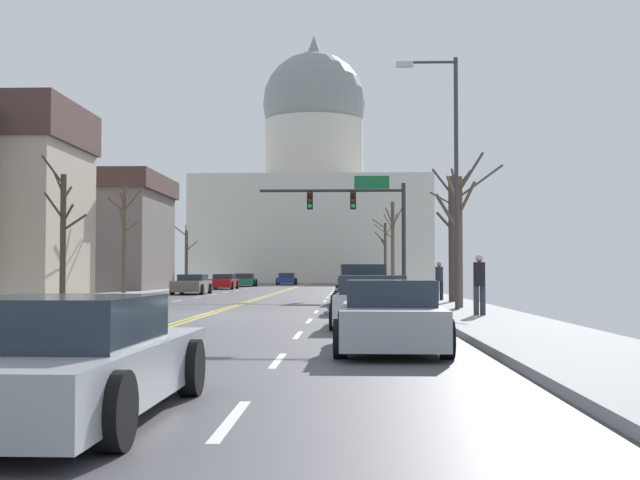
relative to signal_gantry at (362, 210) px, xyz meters
The scene contains 25 objects.
ground 19.30m from the signal_gantry, 106.57° to the right, with size 20.00×180.00×0.20m.
signal_gantry is the anchor object (origin of this frame).
street_lamp_right 17.43m from the signal_gantry, 81.36° to the right, with size 2.05×0.24×8.39m.
capitol_building 66.28m from the signal_gantry, 94.64° to the left, with size 29.76×23.66×33.23m.
sedan_near_00 5.40m from the signal_gantry, 94.56° to the right, with size 2.08×4.40×1.16m.
pickup_truck_near_01 10.30m from the signal_gantry, 90.55° to the right, with size 2.46×5.52×1.70m.
sedan_near_02 17.22m from the signal_gantry, 90.97° to the right, with size 2.03×4.31×1.19m.
sedan_near_03 24.12m from the signal_gantry, 90.26° to the right, with size 2.17×4.54×1.31m.
sedan_near_04 30.27m from the signal_gantry, 89.97° to the right, with size 1.98×4.47×1.25m.
sedan_near_05 37.25m from the signal_gantry, 95.32° to the right, with size 2.06×4.72×1.17m.
sedan_oncoming_00 12.53m from the signal_gantry, 150.87° to the left, with size 1.99×4.61×1.21m.
sedan_oncoming_01 22.68m from the signal_gantry, 117.99° to the left, with size 1.98×4.35×1.18m.
sedan_oncoming_02 33.46m from the signal_gantry, 108.12° to the left, with size 2.24×4.73×1.18m.
sedan_oncoming_03 42.92m from the signal_gantry, 99.72° to the left, with size 2.05×4.35×1.21m.
flank_building_01 39.63m from the signal_gantry, 126.37° to the left, with size 10.95×8.61×8.15m.
flank_building_02 24.37m from the signal_gantry, 149.02° to the left, with size 14.55×10.39×8.11m.
bare_tree_00 16.18m from the signal_gantry, 78.73° to the right, with size 2.34×2.92×5.27m.
bare_tree_01 26.56m from the signal_gantry, 121.87° to the left, with size 1.70×2.45×5.07m.
bare_tree_02 34.59m from the signal_gantry, 85.42° to the left, with size 2.14×1.59×6.25m.
bare_tree_03 14.27m from the signal_gantry, 166.86° to the left, with size 1.80×2.54×6.26m.
bare_tree_04 17.34m from the signal_gantry, 81.46° to the left, with size 2.26×2.10×6.45m.
bare_tree_05 15.87m from the signal_gantry, 148.51° to the right, with size 1.78×2.13×6.30m.
bare_tree_06 10.81m from the signal_gantry, 70.42° to the right, with size 1.72×1.78×5.70m.
pedestrian_00 21.19m from the signal_gantry, 81.60° to the right, with size 0.35×0.34×1.75m.
pedestrian_01 9.51m from the signal_gantry, 68.22° to the right, with size 0.35×0.34×1.68m.
Camera 1 is at (4.61, -26.76, 1.41)m, focal length 46.48 mm.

